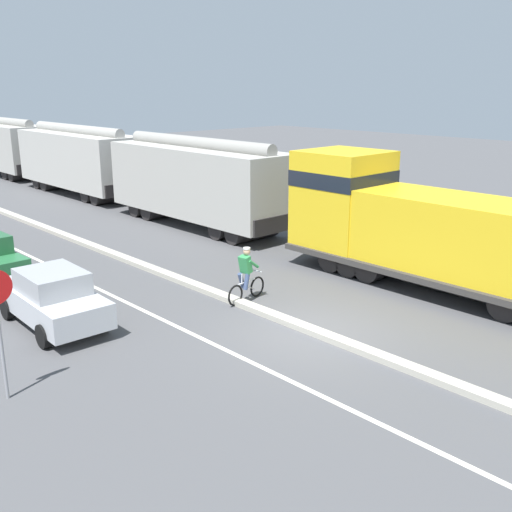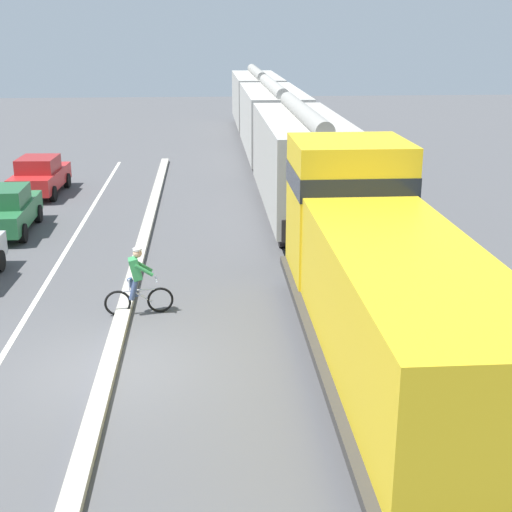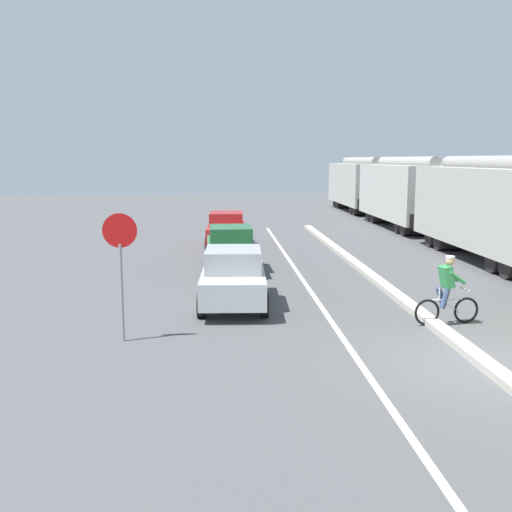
{
  "view_description": "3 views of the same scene",
  "coord_description": "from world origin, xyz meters",
  "px_view_note": "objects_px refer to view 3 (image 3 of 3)",
  "views": [
    {
      "loc": [
        -11.37,
        -9.95,
        6.48
      ],
      "look_at": [
        1.09,
        3.29,
        1.25
      ],
      "focal_mm": 42.0,
      "sensor_mm": 36.0,
      "label": 1
    },
    {
      "loc": [
        2.11,
        -13.68,
        6.87
      ],
      "look_at": [
        3.29,
        2.68,
        1.55
      ],
      "focal_mm": 50.0,
      "sensor_mm": 36.0,
      "label": 2
    },
    {
      "loc": [
        -5.17,
        -11.07,
        4.05
      ],
      "look_at": [
        -4.02,
        8.05,
        0.94
      ],
      "focal_mm": 42.0,
      "sensor_mm": 36.0,
      "label": 3
    }
  ],
  "objects_px": {
    "hopper_car_lead": "(493,209)",
    "cyclist": "(447,292)",
    "parked_car_red": "(227,229)",
    "hopper_car_middle": "(404,193)",
    "hopper_car_trailing": "(359,185)",
    "parked_car_silver": "(233,277)",
    "parked_car_green": "(230,248)",
    "stop_sign": "(120,252)"
  },
  "relations": [
    {
      "from": "hopper_car_trailing",
      "to": "parked_car_silver",
      "type": "distance_m",
      "value": 31.91
    },
    {
      "from": "parked_car_green",
      "to": "parked_car_silver",
      "type": "bearing_deg",
      "value": -90.15
    },
    {
      "from": "parked_car_green",
      "to": "stop_sign",
      "type": "distance_m",
      "value": 9.1
    },
    {
      "from": "hopper_car_middle",
      "to": "parked_car_silver",
      "type": "relative_size",
      "value": 2.49
    },
    {
      "from": "hopper_car_lead",
      "to": "stop_sign",
      "type": "bearing_deg",
      "value": -142.37
    },
    {
      "from": "hopper_car_lead",
      "to": "cyclist",
      "type": "height_order",
      "value": "hopper_car_lead"
    },
    {
      "from": "hopper_car_lead",
      "to": "stop_sign",
      "type": "height_order",
      "value": "hopper_car_lead"
    },
    {
      "from": "parked_car_silver",
      "to": "parked_car_green",
      "type": "relative_size",
      "value": 1.0
    },
    {
      "from": "hopper_car_trailing",
      "to": "parked_car_green",
      "type": "distance_m",
      "value": 26.78
    },
    {
      "from": "hopper_car_trailing",
      "to": "parked_car_green",
      "type": "bearing_deg",
      "value": -113.06
    },
    {
      "from": "parked_car_red",
      "to": "stop_sign",
      "type": "height_order",
      "value": "stop_sign"
    },
    {
      "from": "hopper_car_lead",
      "to": "cyclist",
      "type": "bearing_deg",
      "value": -120.02
    },
    {
      "from": "parked_car_green",
      "to": "cyclist",
      "type": "distance_m",
      "value": 9.32
    },
    {
      "from": "parked_car_silver",
      "to": "parked_car_green",
      "type": "distance_m",
      "value": 5.49
    },
    {
      "from": "hopper_car_middle",
      "to": "parked_car_silver",
      "type": "height_order",
      "value": "hopper_car_middle"
    },
    {
      "from": "hopper_car_lead",
      "to": "hopper_car_middle",
      "type": "xyz_separation_m",
      "value": [
        0.0,
        11.6,
        0.0
      ]
    },
    {
      "from": "hopper_car_middle",
      "to": "stop_sign",
      "type": "height_order",
      "value": "hopper_car_middle"
    },
    {
      "from": "hopper_car_middle",
      "to": "cyclist",
      "type": "relative_size",
      "value": 6.18
    },
    {
      "from": "parked_car_red",
      "to": "parked_car_silver",
      "type": "bearing_deg",
      "value": -89.67
    },
    {
      "from": "parked_car_red",
      "to": "stop_sign",
      "type": "xyz_separation_m",
      "value": [
        -2.49,
        -14.54,
        1.21
      ]
    },
    {
      "from": "hopper_car_lead",
      "to": "parked_car_red",
      "type": "bearing_deg",
      "value": 157.02
    },
    {
      "from": "parked_car_red",
      "to": "cyclist",
      "type": "relative_size",
      "value": 2.49
    },
    {
      "from": "parked_car_green",
      "to": "cyclist",
      "type": "relative_size",
      "value": 2.47
    },
    {
      "from": "parked_car_silver",
      "to": "parked_car_red",
      "type": "xyz_separation_m",
      "value": [
        -0.07,
        11.39,
        0.0
      ]
    },
    {
      "from": "hopper_car_lead",
      "to": "parked_car_silver",
      "type": "xyz_separation_m",
      "value": [
        -10.49,
        -6.91,
        -1.26
      ]
    },
    {
      "from": "hopper_car_middle",
      "to": "parked_car_silver",
      "type": "distance_m",
      "value": 21.32
    },
    {
      "from": "parked_car_green",
      "to": "hopper_car_lead",
      "type": "bearing_deg",
      "value": 7.7
    },
    {
      "from": "parked_car_red",
      "to": "stop_sign",
      "type": "bearing_deg",
      "value": -99.7
    },
    {
      "from": "parked_car_silver",
      "to": "parked_car_red",
      "type": "distance_m",
      "value": 11.39
    },
    {
      "from": "hopper_car_middle",
      "to": "hopper_car_trailing",
      "type": "distance_m",
      "value": 11.6
    },
    {
      "from": "parked_car_silver",
      "to": "cyclist",
      "type": "distance_m",
      "value": 5.67
    },
    {
      "from": "hopper_car_lead",
      "to": "parked_car_red",
      "type": "relative_size",
      "value": 2.49
    },
    {
      "from": "parked_car_silver",
      "to": "stop_sign",
      "type": "distance_m",
      "value": 4.23
    },
    {
      "from": "hopper_car_middle",
      "to": "hopper_car_trailing",
      "type": "relative_size",
      "value": 1.0
    },
    {
      "from": "parked_car_green",
      "to": "parked_car_red",
      "type": "relative_size",
      "value": 0.99
    },
    {
      "from": "hopper_car_lead",
      "to": "hopper_car_middle",
      "type": "bearing_deg",
      "value": 90.0
    },
    {
      "from": "parked_car_silver",
      "to": "stop_sign",
      "type": "height_order",
      "value": "stop_sign"
    },
    {
      "from": "hopper_car_lead",
      "to": "parked_car_red",
      "type": "height_order",
      "value": "hopper_car_lead"
    },
    {
      "from": "parked_car_green",
      "to": "parked_car_red",
      "type": "xyz_separation_m",
      "value": [
        -0.08,
        5.9,
        0.0
      ]
    },
    {
      "from": "hopper_car_middle",
      "to": "cyclist",
      "type": "xyz_separation_m",
      "value": [
        -5.3,
        -20.76,
        -1.26
      ]
    },
    {
      "from": "hopper_car_lead",
      "to": "parked_car_green",
      "type": "xyz_separation_m",
      "value": [
        -10.48,
        -1.42,
        -1.26
      ]
    },
    {
      "from": "hopper_car_lead",
      "to": "parked_car_silver",
      "type": "distance_m",
      "value": 12.63
    }
  ]
}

